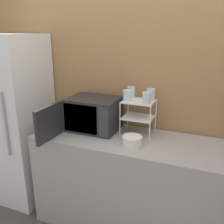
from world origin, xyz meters
TOP-DOWN VIEW (x-y plane):
  - wall_back at (0.00, 0.69)m, footprint 8.00×0.06m
  - counter at (0.00, 0.32)m, footprint 1.74×0.65m
  - microwave at (-0.40, 0.40)m, footprint 0.52×0.75m
  - dish_rack at (0.05, 0.48)m, footprint 0.29×0.24m
  - glass_front_left at (-0.04, 0.41)m, footprint 0.08×0.08m
  - glass_back_right at (0.14, 0.55)m, footprint 0.08×0.08m
  - glass_front_right at (0.14, 0.40)m, footprint 0.08×0.08m
  - glass_back_left at (-0.05, 0.55)m, footprint 0.08×0.08m
  - bowl at (0.07, 0.22)m, footprint 0.17×0.17m
  - refrigerator at (-1.33, 0.34)m, footprint 0.68×0.65m

SIDE VIEW (x-z plane):
  - counter at x=0.00m, z-range 0.00..0.93m
  - refrigerator at x=-1.33m, z-range 0.00..1.85m
  - bowl at x=0.07m, z-range 0.93..1.01m
  - microwave at x=-0.40m, z-range 0.93..1.26m
  - dish_rack at x=0.05m, z-range 1.01..1.33m
  - wall_back at x=0.00m, z-range 0.00..2.60m
  - glass_front_left at x=-0.04m, z-range 1.26..1.37m
  - glass_back_right at x=0.14m, z-range 1.26..1.37m
  - glass_front_right at x=0.14m, z-range 1.26..1.37m
  - glass_back_left at x=-0.05m, z-range 1.26..1.37m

